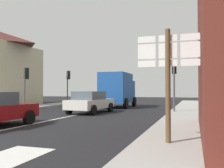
% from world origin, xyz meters
% --- Properties ---
extents(ground_plane, '(80.00, 80.00, 0.00)m').
position_xyz_m(ground_plane, '(0.00, 10.00, 0.00)').
color(ground_plane, black).
extents(sidewalk_right, '(2.23, 44.00, 0.14)m').
position_xyz_m(sidewalk_right, '(6.54, 8.00, 0.07)').
color(sidewalk_right, '#9E9B96').
rests_on(sidewalk_right, ground).
extents(lane_centre_stripe, '(0.16, 12.00, 0.01)m').
position_xyz_m(lane_centre_stripe, '(0.00, 6.00, 0.01)').
color(lane_centre_stripe, silver).
rests_on(lane_centre_stripe, ground).
extents(lane_turn_arrow, '(1.20, 2.20, 0.01)m').
position_xyz_m(lane_turn_arrow, '(2.98, -1.00, 0.01)').
color(lane_turn_arrow, silver).
rests_on(lane_turn_arrow, ground).
extents(sedan_far, '(2.21, 4.32, 1.47)m').
position_xyz_m(sedan_far, '(0.29, 9.92, 0.76)').
color(sedan_far, beige).
rests_on(sedan_far, ground).
extents(delivery_truck, '(2.59, 5.05, 3.05)m').
position_xyz_m(delivery_truck, '(0.44, 15.77, 1.65)').
color(delivery_truck, '#19478C').
rests_on(delivery_truck, ground).
extents(route_sign_post, '(1.66, 0.14, 3.20)m').
position_xyz_m(route_sign_post, '(6.34, 1.22, 2.00)').
color(route_sign_post, brown).
rests_on(route_sign_post, ground).
extents(traffic_light_near_left, '(0.30, 0.49, 3.33)m').
position_xyz_m(traffic_light_near_left, '(-5.72, 10.92, 2.47)').
color(traffic_light_near_left, '#47474C').
rests_on(traffic_light_near_left, ground).
extents(traffic_light_far_left, '(0.30, 0.49, 3.61)m').
position_xyz_m(traffic_light_far_left, '(-5.72, 17.87, 2.67)').
color(traffic_light_far_left, '#47474C').
rests_on(traffic_light_far_left, ground).
extents(traffic_light_near_right, '(0.30, 0.49, 3.56)m').
position_xyz_m(traffic_light_near_right, '(5.72, 11.59, 2.63)').
color(traffic_light_near_right, '#47474C').
rests_on(traffic_light_near_right, ground).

